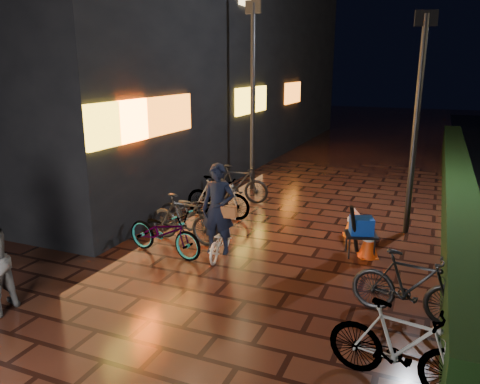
% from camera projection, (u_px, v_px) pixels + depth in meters
% --- Properties ---
extents(ground, '(80.00, 80.00, 0.00)m').
position_uv_depth(ground, '(246.00, 301.00, 7.68)').
color(ground, '#381911').
rests_on(ground, ground).
extents(hedge, '(0.70, 20.00, 1.00)m').
position_uv_depth(hedge, '(457.00, 183.00, 13.44)').
color(hedge, black).
rests_on(hedge, ground).
extents(storefront_block, '(12.09, 22.00, 9.00)m').
position_uv_depth(storefront_block, '(144.00, 48.00, 20.31)').
color(storefront_block, black).
rests_on(storefront_block, ground).
extents(lamp_post_hedge, '(0.46, 0.19, 4.86)m').
position_uv_depth(lamp_post_hedge, '(417.00, 117.00, 10.19)').
color(lamp_post_hedge, black).
rests_on(lamp_post_hedge, ground).
extents(lamp_post_sf, '(0.53, 0.19, 5.57)m').
position_uv_depth(lamp_post_sf, '(253.00, 90.00, 13.98)').
color(lamp_post_sf, black).
rests_on(lamp_post_sf, ground).
extents(cyclist, '(0.74, 1.40, 1.93)m').
position_uv_depth(cyclist, '(219.00, 223.00, 9.29)').
color(cyclist, silver).
rests_on(cyclist, ground).
extents(traffic_barrier, '(0.97, 1.56, 0.65)m').
position_uv_depth(traffic_barrier, '(360.00, 232.00, 9.98)').
color(traffic_barrier, '#EF3E0C').
rests_on(traffic_barrier, ground).
extents(cart_assembly, '(0.74, 0.79, 1.16)m').
position_uv_depth(cart_assembly, '(361.00, 228.00, 9.40)').
color(cart_assembly, black).
rests_on(cart_assembly, ground).
extents(parked_bikes_storefront, '(2.02, 4.90, 1.06)m').
position_uv_depth(parked_bikes_storefront, '(201.00, 207.00, 11.05)').
color(parked_bikes_storefront, black).
rests_on(parked_bikes_storefront, ground).
extents(parked_bikes_hedge, '(1.83, 2.47, 1.06)m').
position_uv_depth(parked_bikes_hedge, '(406.00, 313.00, 6.28)').
color(parked_bikes_hedge, black).
rests_on(parked_bikes_hedge, ground).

